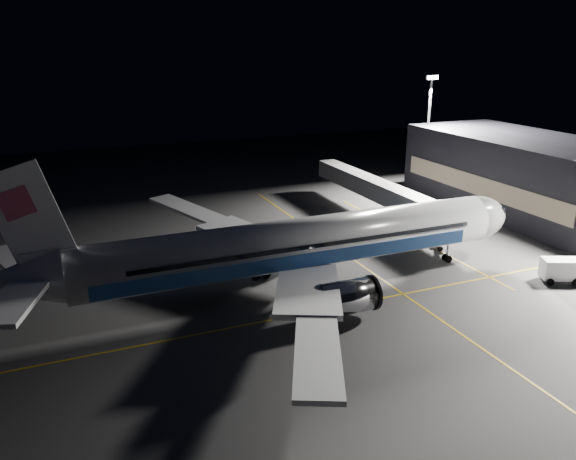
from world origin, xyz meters
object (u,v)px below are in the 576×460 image
(baggage_tug, at_px, (265,245))
(airliner, at_px, (289,246))
(safety_cone_c, at_px, (253,246))
(jet_bridge, at_px, (382,192))
(floodlight_mast_north, at_px, (428,123))
(service_truck, at_px, (565,270))
(safety_cone_b, at_px, (328,265))
(safety_cone_a, at_px, (216,276))

(baggage_tug, bearing_deg, airliner, -88.36)
(safety_cone_c, bearing_deg, jet_bridge, 10.27)
(airliner, bearing_deg, baggage_tug, 81.84)
(floodlight_mast_north, distance_m, service_truck, 45.09)
(jet_bridge, xyz_separation_m, safety_cone_b, (-16.00, -13.79, -4.32))
(jet_bridge, xyz_separation_m, floodlight_mast_north, (18.00, 13.93, 7.79))
(airliner, distance_m, floodlight_mast_north, 52.56)
(floodlight_mast_north, relative_size, safety_cone_a, 33.77)
(safety_cone_a, bearing_deg, baggage_tug, 35.95)
(service_truck, xyz_separation_m, baggage_tug, (-28.22, 22.63, -0.59))
(safety_cone_a, bearing_deg, jet_bridge, 21.79)
(floodlight_mast_north, height_order, service_truck, floodlight_mast_north)
(service_truck, bearing_deg, baggage_tug, 165.48)
(jet_bridge, xyz_separation_m, safety_cone_a, (-29.79, -11.91, -4.28))
(floodlight_mast_north, bearing_deg, airliner, -142.09)
(service_truck, bearing_deg, jet_bridge, 127.87)
(floodlight_mast_north, xyz_separation_m, safety_cone_b, (-34.00, -27.72, -12.11))
(jet_bridge, distance_m, baggage_tug, 22.38)
(airliner, bearing_deg, jet_bridge, 38.04)
(service_truck, distance_m, baggage_tug, 36.18)
(safety_cone_b, distance_m, safety_cone_c, 11.64)
(floodlight_mast_north, height_order, baggage_tug, floodlight_mast_north)
(jet_bridge, height_order, baggage_tug, jet_bridge)
(airliner, relative_size, safety_cone_c, 103.32)
(airliner, height_order, baggage_tug, airliner)
(baggage_tug, distance_m, safety_cone_b, 9.65)
(jet_bridge, height_order, floodlight_mast_north, floodlight_mast_north)
(baggage_tug, bearing_deg, safety_cone_a, -134.25)
(service_truck, height_order, safety_cone_c, service_truck)
(floodlight_mast_north, height_order, safety_cone_c, floodlight_mast_north)
(jet_bridge, height_order, safety_cone_b, jet_bridge)
(service_truck, relative_size, safety_cone_a, 9.43)
(safety_cone_b, bearing_deg, baggage_tug, 123.51)
(floodlight_mast_north, xyz_separation_m, safety_cone_a, (-47.79, -25.84, -12.06))
(jet_bridge, bearing_deg, safety_cone_b, -139.25)
(airliner, xyz_separation_m, baggage_tug, (1.76, 12.30, -4.27))
(jet_bridge, relative_size, baggage_tug, 11.59)
(jet_bridge, distance_m, safety_cone_b, 21.56)
(airliner, bearing_deg, service_truck, -19.03)
(safety_cone_a, height_order, safety_cone_b, safety_cone_a)
(service_truck, bearing_deg, safety_cone_c, 164.48)
(jet_bridge, relative_size, floodlight_mast_north, 1.66)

